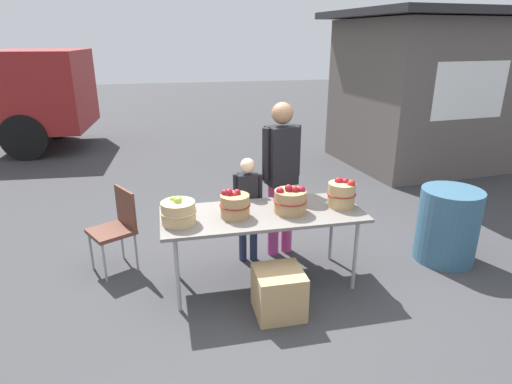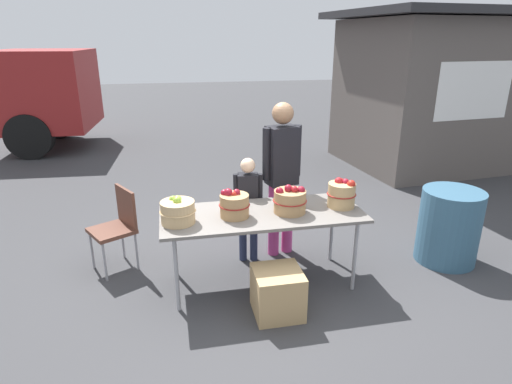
# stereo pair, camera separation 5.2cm
# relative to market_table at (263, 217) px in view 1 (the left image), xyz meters

# --- Properties ---
(ground_plane) EXTENTS (40.00, 40.00, 0.00)m
(ground_plane) POSITION_rel_market_table_xyz_m (0.00, 0.00, -0.71)
(ground_plane) COLOR #38383A
(market_table) EXTENTS (1.90, 0.76, 0.75)m
(market_table) POSITION_rel_market_table_xyz_m (0.00, 0.00, 0.00)
(market_table) COLOR slate
(market_table) RESTS_ON ground
(apple_basket_green_0) EXTENTS (0.32, 0.32, 0.25)m
(apple_basket_green_0) POSITION_rel_market_table_xyz_m (-0.78, -0.07, 0.15)
(apple_basket_green_0) COLOR tan
(apple_basket_green_0) RESTS_ON market_table
(apple_basket_red_0) EXTENTS (0.29, 0.29, 0.27)m
(apple_basket_red_0) POSITION_rel_market_table_xyz_m (-0.27, -0.04, 0.16)
(apple_basket_red_0) COLOR #A87F51
(apple_basket_red_0) RESTS_ON market_table
(apple_basket_red_1) EXTENTS (0.32, 0.32, 0.27)m
(apple_basket_red_1) POSITION_rel_market_table_xyz_m (0.25, -0.04, 0.16)
(apple_basket_red_1) COLOR #A87F51
(apple_basket_red_1) RESTS_ON market_table
(apple_basket_red_2) EXTENTS (0.28, 0.28, 0.29)m
(apple_basket_red_2) POSITION_rel_market_table_xyz_m (0.78, 0.00, 0.18)
(apple_basket_red_2) COLOR tan
(apple_basket_red_2) RESTS_ON market_table
(vendor_adult) EXTENTS (0.44, 0.29, 1.69)m
(vendor_adult) POSITION_rel_market_table_xyz_m (0.34, 0.58, 0.29)
(vendor_adult) COLOR #CC3F8C
(vendor_adult) RESTS_ON ground
(child_customer) EXTENTS (0.30, 0.19, 1.15)m
(child_customer) POSITION_rel_market_table_xyz_m (-0.05, 0.48, -0.03)
(child_customer) COLOR #262D4C
(child_customer) RESTS_ON ground
(food_kiosk) EXTENTS (3.77, 3.23, 2.74)m
(food_kiosk) POSITION_rel_market_table_xyz_m (4.07, 3.64, 0.68)
(food_kiosk) COLOR #59514C
(food_kiosk) RESTS_ON ground
(folding_chair) EXTENTS (0.54, 0.54, 0.86)m
(folding_chair) POSITION_rel_market_table_xyz_m (-1.39, 0.60, -0.20)
(folding_chair) COLOR brown
(folding_chair) RESTS_ON ground
(trash_barrel) EXTENTS (0.63, 0.63, 0.80)m
(trash_barrel) POSITION_rel_market_table_xyz_m (2.05, 0.04, -0.30)
(trash_barrel) COLOR #335972
(trash_barrel) RESTS_ON ground
(produce_crate) EXTENTS (0.42, 0.42, 0.42)m
(produce_crate) POSITION_rel_market_table_xyz_m (0.02, -0.52, -0.50)
(produce_crate) COLOR tan
(produce_crate) RESTS_ON ground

